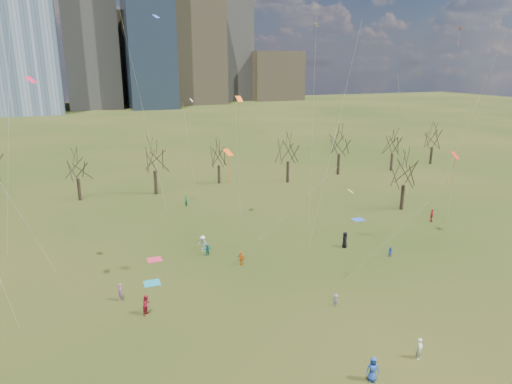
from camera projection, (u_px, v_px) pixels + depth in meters
name	position (u px, v px, depth m)	size (l,w,h in m)	color
ground	(302.00, 294.00, 43.50)	(500.00, 500.00, 0.00)	black
downtown_skyline	(100.00, 25.00, 220.47)	(212.50, 78.00, 118.00)	slate
bare_tree_row	(199.00, 159.00, 75.11)	(113.04, 29.80, 9.50)	black
blanket_teal	(152.00, 283.00, 45.67)	(1.60, 1.50, 0.03)	teal
blanket_navy	(358.00, 220.00, 64.25)	(1.60, 1.50, 0.03)	#274FB6
blanket_crimson	(154.00, 260.00, 51.14)	(1.60, 1.50, 0.03)	#C72742
person_0	(373.00, 369.00, 31.42)	(0.90, 0.58, 1.84)	#234699
person_1	(420.00, 348.00, 33.86)	(0.60, 0.40, 1.66)	white
person_2	(147.00, 305.00, 39.77)	(0.91, 0.71, 1.88)	maroon
person_3	(335.00, 300.00, 41.18)	(0.79, 0.46, 1.23)	slate
person_4	(241.00, 258.00, 49.55)	(0.94, 0.39, 1.60)	orange
person_5	(207.00, 250.00, 52.19)	(1.27, 0.41, 1.37)	#1A7768
person_6	(345.00, 240.00, 54.32)	(0.95, 0.62, 1.95)	black
person_7	(120.00, 292.00, 42.15)	(0.61, 0.40, 1.66)	#9D4E97
person_8	(390.00, 252.00, 51.73)	(0.58, 0.45, 1.19)	#2748AC
person_9	(203.00, 243.00, 53.37)	(1.20, 0.69, 1.86)	silver
person_10	(432.00, 215.00, 63.27)	(1.03, 0.43, 1.76)	#AF1925
person_13	(186.00, 201.00, 70.08)	(0.61, 0.40, 1.66)	#176B48
kites_airborne	(266.00, 123.00, 49.85)	(67.02, 45.03, 34.79)	#F45414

